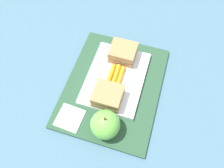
{
  "coord_description": "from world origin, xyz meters",
  "views": [
    {
      "loc": [
        0.3,
        0.09,
        0.6
      ],
      "look_at": [
        0.01,
        0.0,
        0.04
      ],
      "focal_mm": 35.31,
      "sensor_mm": 36.0,
      "label": 1
    }
  ],
  "objects_px": {
    "food_tray": "(116,78)",
    "sandwich_half_right": "(108,96)",
    "carrot_sticks_bundle": "(116,76)",
    "paper_napkin": "(70,118)",
    "sandwich_half_left": "(123,53)",
    "apple": "(105,124)"
  },
  "relations": [
    {
      "from": "food_tray",
      "to": "apple",
      "type": "height_order",
      "value": "apple"
    },
    {
      "from": "food_tray",
      "to": "carrot_sticks_bundle",
      "type": "relative_size",
      "value": 2.97
    },
    {
      "from": "apple",
      "to": "carrot_sticks_bundle",
      "type": "bearing_deg",
      "value": -172.9
    },
    {
      "from": "sandwich_half_right",
      "to": "apple",
      "type": "bearing_deg",
      "value": 13.46
    },
    {
      "from": "food_tray",
      "to": "sandwich_half_right",
      "type": "relative_size",
      "value": 2.88
    },
    {
      "from": "sandwich_half_right",
      "to": "carrot_sticks_bundle",
      "type": "xyz_separation_m",
      "value": [
        -0.08,
        -0.0,
        -0.01
      ]
    },
    {
      "from": "apple",
      "to": "sandwich_half_left",
      "type": "bearing_deg",
      "value": -175.27
    },
    {
      "from": "food_tray",
      "to": "apple",
      "type": "relative_size",
      "value": 2.57
    },
    {
      "from": "carrot_sticks_bundle",
      "to": "apple",
      "type": "xyz_separation_m",
      "value": [
        0.16,
        0.02,
        0.02
      ]
    },
    {
      "from": "sandwich_half_right",
      "to": "carrot_sticks_bundle",
      "type": "distance_m",
      "value": 0.08
    },
    {
      "from": "sandwich_half_left",
      "to": "sandwich_half_right",
      "type": "distance_m",
      "value": 0.16
    },
    {
      "from": "sandwich_half_right",
      "to": "carrot_sticks_bundle",
      "type": "relative_size",
      "value": 1.03
    },
    {
      "from": "carrot_sticks_bundle",
      "to": "paper_napkin",
      "type": "height_order",
      "value": "carrot_sticks_bundle"
    },
    {
      "from": "food_tray",
      "to": "sandwich_half_right",
      "type": "xyz_separation_m",
      "value": [
        0.08,
        0.0,
        0.03
      ]
    },
    {
      "from": "paper_napkin",
      "to": "sandwich_half_left",
      "type": "bearing_deg",
      "value": 160.04
    },
    {
      "from": "paper_napkin",
      "to": "carrot_sticks_bundle",
      "type": "bearing_deg",
      "value": 151.46
    },
    {
      "from": "sandwich_half_left",
      "to": "paper_napkin",
      "type": "xyz_separation_m",
      "value": [
        0.24,
        -0.09,
        -0.03
      ]
    },
    {
      "from": "apple",
      "to": "food_tray",
      "type": "bearing_deg",
      "value": -172.99
    },
    {
      "from": "paper_napkin",
      "to": "food_tray",
      "type": "bearing_deg",
      "value": 151.62
    },
    {
      "from": "carrot_sticks_bundle",
      "to": "paper_napkin",
      "type": "bearing_deg",
      "value": -28.54
    },
    {
      "from": "carrot_sticks_bundle",
      "to": "paper_napkin",
      "type": "distance_m",
      "value": 0.18
    },
    {
      "from": "sandwich_half_left",
      "to": "sandwich_half_right",
      "type": "bearing_deg",
      "value": 0.0
    }
  ]
}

